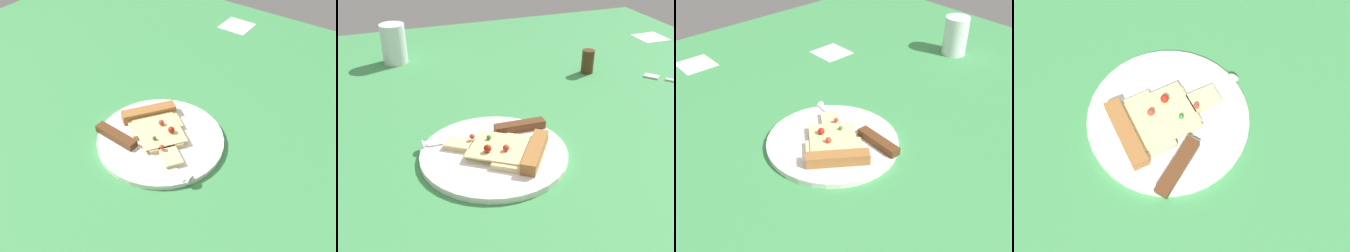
# 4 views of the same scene
# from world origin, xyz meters

# --- Properties ---
(ground_plane) EXTENTS (1.54, 1.54, 0.03)m
(ground_plane) POSITION_xyz_m (-0.00, 0.00, -0.01)
(ground_plane) COLOR #3D8C4C
(ground_plane) RESTS_ON ground
(plate) EXTENTS (0.27, 0.27, 0.01)m
(plate) POSITION_xyz_m (0.06, 0.06, 0.01)
(plate) COLOR white
(plate) RESTS_ON ground_plane
(pizza_slice) EXTENTS (0.19, 0.16, 0.03)m
(pizza_slice) POSITION_xyz_m (0.04, 0.08, 0.02)
(pizza_slice) COLOR beige
(pizza_slice) RESTS_ON plate
(knife) EXTENTS (0.24, 0.03, 0.02)m
(knife) POSITION_xyz_m (0.04, 0.00, 0.02)
(knife) COLOR silver
(knife) RESTS_ON plate
(drinking_glass) EXTENTS (0.07, 0.07, 0.11)m
(drinking_glass) POSITION_xyz_m (0.17, -0.47, 0.05)
(drinking_glass) COLOR white
(drinking_glass) RESTS_ON ground_plane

